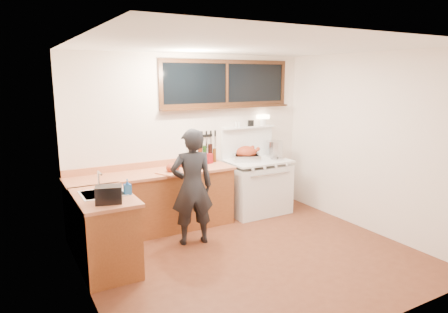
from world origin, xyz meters
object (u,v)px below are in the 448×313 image
roast_turkey (247,155)px  cutting_board (173,169)px  vintage_stove (257,185)px  man (192,187)px

roast_turkey → cutting_board: bearing=-172.9°
vintage_stove → roast_turkey: (-0.19, 0.03, 0.53)m
vintage_stove → cutting_board: bearing=-174.9°
cutting_board → roast_turkey: (1.36, 0.17, 0.05)m
man → cutting_board: 0.52m
vintage_stove → roast_turkey: vintage_stove is taller
vintage_stove → man: vintage_stove is taller
cutting_board → roast_turkey: size_ratio=1.00×
man → cutting_board: bearing=97.8°
cutting_board → roast_turkey: 1.37m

